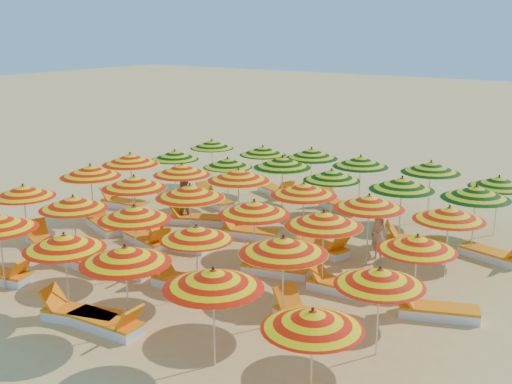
# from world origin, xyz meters

# --- Properties ---
(ground) EXTENTS (120.00, 120.00, 0.00)m
(ground) POSITION_xyz_m (0.00, 0.00, 0.00)
(ground) COLOR #D5B85F
(ground) RESTS_ON ground
(umbrella_2) EXTENTS (2.27, 2.27, 1.88)m
(umbrella_2) POSITION_xyz_m (-0.93, -5.47, 1.66)
(umbrella_2) COLOR silver
(umbrella_2) RESTS_ON ground
(umbrella_3) EXTENTS (2.19, 2.19, 1.96)m
(umbrella_3) POSITION_xyz_m (0.87, -5.43, 1.73)
(umbrella_3) COLOR silver
(umbrella_3) RESTS_ON ground
(umbrella_4) EXTENTS (2.07, 2.07, 1.98)m
(umbrella_4) POSITION_xyz_m (3.11, -5.44, 1.74)
(umbrella_4) COLOR silver
(umbrella_4) RESTS_ON ground
(umbrella_5) EXTENTS (2.26, 2.26, 1.80)m
(umbrella_5) POSITION_xyz_m (5.25, -5.59, 1.59)
(umbrella_5) COLOR silver
(umbrella_5) RESTS_ON ground
(umbrella_6) EXTENTS (2.24, 2.24, 1.88)m
(umbrella_6) POSITION_xyz_m (-5.34, -3.26, 1.65)
(umbrella_6) COLOR silver
(umbrella_6) RESTS_ON ground
(umbrella_7) EXTENTS (2.19, 2.19, 1.89)m
(umbrella_7) POSITION_xyz_m (-3.21, -3.29, 1.67)
(umbrella_7) COLOR silver
(umbrella_7) RESTS_ON ground
(umbrella_8) EXTENTS (2.38, 2.38, 1.92)m
(umbrella_8) POSITION_xyz_m (-1.15, -3.13, 1.69)
(umbrella_8) COLOR silver
(umbrella_8) RESTS_ON ground
(umbrella_9) EXTENTS (2.07, 2.07, 1.80)m
(umbrella_9) POSITION_xyz_m (0.89, -3.23, 1.58)
(umbrella_9) COLOR silver
(umbrella_9) RESTS_ON ground
(umbrella_10) EXTENTS (2.30, 2.30, 2.00)m
(umbrella_10) POSITION_xyz_m (3.24, -3.25, 1.76)
(umbrella_10) COLOR silver
(umbrella_10) RESTS_ON ground
(umbrella_11) EXTENTS (2.20, 2.20, 1.83)m
(umbrella_11) POSITION_xyz_m (5.45, -3.38, 1.61)
(umbrella_11) COLOR silver
(umbrella_11) RESTS_ON ground
(umbrella_12) EXTENTS (2.31, 2.31, 2.04)m
(umbrella_12) POSITION_xyz_m (-5.23, -0.89, 1.79)
(umbrella_12) COLOR silver
(umbrella_12) RESTS_ON ground
(umbrella_13) EXTENTS (2.12, 2.12, 2.00)m
(umbrella_13) POSITION_xyz_m (-3.19, -1.08, 1.76)
(umbrella_13) COLOR silver
(umbrella_13) RESTS_ON ground
(umbrella_14) EXTENTS (2.03, 2.03, 2.04)m
(umbrella_14) POSITION_xyz_m (-1.10, -1.08, 1.80)
(umbrella_14) COLOR silver
(umbrella_14) RESTS_ON ground
(umbrella_15) EXTENTS (2.36, 2.36, 1.95)m
(umbrella_15) POSITION_xyz_m (1.08, -1.17, 1.72)
(umbrella_15) COLOR silver
(umbrella_15) RESTS_ON ground
(umbrella_16) EXTENTS (2.10, 2.10, 2.00)m
(umbrella_16) POSITION_xyz_m (3.04, -1.14, 1.76)
(umbrella_16) COLOR silver
(umbrella_16) RESTS_ON ground
(umbrella_17) EXTENTS (1.76, 1.76, 1.84)m
(umbrella_17) POSITION_xyz_m (5.35, -1.17, 1.62)
(umbrella_17) COLOR silver
(umbrella_17) RESTS_ON ground
(umbrella_18) EXTENTS (2.58, 2.58, 2.06)m
(umbrella_18) POSITION_xyz_m (-5.41, 1.00, 1.81)
(umbrella_18) COLOR silver
(umbrella_18) RESTS_ON ground
(umbrella_19) EXTENTS (2.17, 2.17, 1.94)m
(umbrella_19) POSITION_xyz_m (-3.29, 1.14, 1.71)
(umbrella_19) COLOR silver
(umbrella_19) RESTS_ON ground
(umbrella_20) EXTENTS (2.01, 2.01, 2.06)m
(umbrella_20) POSITION_xyz_m (-1.11, 1.19, 1.81)
(umbrella_20) COLOR silver
(umbrella_20) RESTS_ON ground
(umbrella_21) EXTENTS (2.17, 2.17, 1.99)m
(umbrella_21) POSITION_xyz_m (1.25, 1.01, 1.75)
(umbrella_21) COLOR silver
(umbrella_21) RESTS_ON ground
(umbrella_22) EXTENTS (1.93, 1.93, 1.96)m
(umbrella_22) POSITION_xyz_m (3.25, 0.95, 1.72)
(umbrella_22) COLOR silver
(umbrella_22) RESTS_ON ground
(umbrella_23) EXTENTS (2.30, 2.30, 1.89)m
(umbrella_23) POSITION_xyz_m (5.25, 1.26, 1.67)
(umbrella_23) COLOR silver
(umbrella_23) RESTS_ON ground
(umbrella_24) EXTENTS (1.91, 1.91, 1.83)m
(umbrella_24) POSITION_xyz_m (-5.33, 3.12, 1.61)
(umbrella_24) COLOR silver
(umbrella_24) RESTS_ON ground
(umbrella_25) EXTENTS (2.18, 2.18, 1.80)m
(umbrella_25) POSITION_xyz_m (-3.05, 3.25, 1.58)
(umbrella_25) COLOR silver
(umbrella_25) RESTS_ON ground
(umbrella_26) EXTENTS (2.36, 2.36, 2.09)m
(umbrella_26) POSITION_xyz_m (-0.89, 3.33, 1.84)
(umbrella_26) COLOR silver
(umbrella_26) RESTS_ON ground
(umbrella_27) EXTENTS (2.23, 2.23, 1.88)m
(umbrella_27) POSITION_xyz_m (0.90, 3.34, 1.66)
(umbrella_27) COLOR silver
(umbrella_27) RESTS_ON ground
(umbrella_28) EXTENTS (1.99, 1.99, 2.02)m
(umbrella_28) POSITION_xyz_m (3.30, 3.06, 1.77)
(umbrella_28) COLOR silver
(umbrella_28) RESTS_ON ground
(umbrella_29) EXTENTS (2.13, 2.13, 2.02)m
(umbrella_29) POSITION_xyz_m (5.33, 3.24, 1.78)
(umbrella_29) COLOR silver
(umbrella_29) RESTS_ON ground
(umbrella_30) EXTENTS (2.08, 2.08, 1.81)m
(umbrella_30) POSITION_xyz_m (-5.58, 5.61, 1.59)
(umbrella_30) COLOR silver
(umbrella_30) RESTS_ON ground
(umbrella_31) EXTENTS (2.00, 2.00, 1.84)m
(umbrella_31) POSITION_xyz_m (-3.13, 5.54, 1.62)
(umbrella_31) COLOR silver
(umbrella_31) RESTS_ON ground
(umbrella_32) EXTENTS (2.15, 2.15, 2.00)m
(umbrella_32) POSITION_xyz_m (-1.03, 5.49, 1.76)
(umbrella_32) COLOR silver
(umbrella_32) RESTS_ON ground
(umbrella_33) EXTENTS (2.12, 2.12, 1.98)m
(umbrella_33) POSITION_xyz_m (0.94, 5.31, 1.74)
(umbrella_33) COLOR silver
(umbrella_33) RESTS_ON ground
(umbrella_34) EXTENTS (2.19, 2.19, 2.03)m
(umbrella_34) POSITION_xyz_m (3.25, 5.58, 1.79)
(umbrella_34) COLOR silver
(umbrella_34) RESTS_ON ground
(umbrella_35) EXTENTS (2.25, 2.25, 1.88)m
(umbrella_35) POSITION_xyz_m (5.40, 5.35, 1.65)
(umbrella_35) COLOR silver
(umbrella_35) RESTS_ON ground
(lounger_0) EXTENTS (1.82, 1.00, 0.69)m
(lounger_0) POSITION_xyz_m (-3.78, -5.25, 0.15)
(lounger_0) COLOR white
(lounger_0) RESTS_ON ground
(lounger_1) EXTENTS (1.82, 1.02, 0.69)m
(lounger_1) POSITION_xyz_m (-0.43, -5.60, 0.15)
(lounger_1) COLOR white
(lounger_1) RESTS_ON ground
(lounger_2) EXTENTS (1.76, 0.66, 0.69)m
(lounger_2) POSITION_xyz_m (0.37, -5.58, 0.15)
(lounger_2) COLOR white
(lounger_2) RESTS_ON ground
(lounger_4) EXTENTS (1.83, 1.16, 0.69)m
(lounger_4) POSITION_xyz_m (-4.83, -3.10, 0.15)
(lounger_4) COLOR white
(lounger_4) RESTS_ON ground
(lounger_5) EXTENTS (1.74, 0.61, 0.69)m
(lounger_5) POSITION_xyz_m (-2.71, -3.41, 0.15)
(lounger_5) COLOR white
(lounger_5) RESTS_ON ground
(lounger_6) EXTENTS (1.76, 0.67, 0.69)m
(lounger_6) POSITION_xyz_m (-1.65, -3.08, 0.15)
(lounger_6) COLOR white
(lounger_6) RESTS_ON ground
(lounger_7) EXTENTS (1.78, 0.74, 0.69)m
(lounger_7) POSITION_xyz_m (0.29, -3.00, 0.15)
(lounger_7) COLOR white
(lounger_7) RESTS_ON ground
(lounger_8) EXTENTS (1.83, 1.14, 0.69)m
(lounger_8) POSITION_xyz_m (3.74, -3.10, 0.15)
(lounger_8) COLOR white
(lounger_8) RESTS_ON ground
(lounger_9) EXTENTS (1.82, 1.17, 0.69)m
(lounger_9) POSITION_xyz_m (-4.73, -0.92, 0.15)
(lounger_9) COLOR white
(lounger_9) RESTS_ON ground
(lounger_10) EXTENTS (1.82, 1.01, 0.69)m
(lounger_10) POSITION_xyz_m (-2.59, -1.23, 0.15)
(lounger_10) COLOR white
(lounger_10) RESTS_ON ground
(lounger_11) EXTENTS (1.82, 0.93, 0.69)m
(lounger_11) POSITION_xyz_m (-1.69, -0.95, 0.15)
(lounger_11) COLOR white
(lounger_11) RESTS_ON ground
(lounger_12) EXTENTS (1.82, 1.01, 0.69)m
(lounger_12) POSITION_xyz_m (1.59, -1.02, 0.15)
(lounger_12) COLOR white
(lounger_12) RESTS_ON ground
(lounger_13) EXTENTS (1.77, 0.69, 0.69)m
(lounger_13) POSITION_xyz_m (3.54, -1.08, 0.15)
(lounger_13) COLOR white
(lounger_13) RESTS_ON ground
(lounger_14) EXTENTS (1.83, 1.16, 0.69)m
(lounger_14) POSITION_xyz_m (5.85, -1.10, 0.15)
(lounger_14) COLOR white
(lounger_14) RESTS_ON ground
(lounger_15) EXTENTS (1.78, 0.76, 0.69)m
(lounger_15) POSITION_xyz_m (-6.01, 1.17, 0.15)
(lounger_15) COLOR white
(lounger_15) RESTS_ON ground
(lounger_16) EXTENTS (1.82, 1.25, 0.69)m
(lounger_16) POSITION_xyz_m (-2.78, 1.17, 0.15)
(lounger_16) COLOR white
(lounger_16) RESTS_ON ground
(lounger_17) EXTENTS (1.82, 0.98, 0.69)m
(lounger_17) POSITION_xyz_m (-0.61, 1.02, 0.15)
(lounger_17) COLOR white
(lounger_17) RESTS_ON ground
(lounger_18) EXTENTS (1.83, 1.10, 0.69)m
(lounger_18) POSITION_xyz_m (1.85, 1.09, 0.15)
(lounger_18) COLOR white
(lounger_18) RESTS_ON ground
(lounger_19) EXTENTS (1.82, 1.18, 0.69)m
(lounger_19) POSITION_xyz_m (-3.65, 3.23, 0.15)
(lounger_19) COLOR white
(lounger_19) RESTS_ON ground
(lounger_20) EXTENTS (1.83, 1.11, 0.69)m
(lounger_20) POSITION_xyz_m (3.80, 3.00, 0.15)
(lounger_20) COLOR white
(lounger_20) RESTS_ON ground
(lounger_21) EXTENTS (1.82, 1.03, 0.69)m
(lounger_21) POSITION_xyz_m (5.93, 3.14, 0.15)
(lounger_21) COLOR white
(lounger_21) RESTS_ON ground
(lounger_22) EXTENTS (1.82, 1.25, 0.69)m
(lounger_22) POSITION_xyz_m (-2.54, 5.57, 0.15)
(lounger_22) COLOR white
(lounger_22) RESTS_ON ground
(lounger_23) EXTENTS (1.83, 1.15, 0.69)m
(lounger_23) POSITION_xyz_m (0.35, 5.12, 0.15)
(lounger_23) COLOR white
(lounger_23) RESTS_ON ground
(beachgoer_b) EXTENTS (0.86, 0.82, 1.39)m
(beachgoer_b) POSITION_xyz_m (-3.27, 1.15, 0.70)
(beachgoer_b) COLOR tan
(beachgoer_b) RESTS_ON ground
(beachgoer_a) EXTENTS (0.66, 0.60, 1.51)m
(beachgoer_a) POSITION_xyz_m (3.39, 1.32, 0.76)
(beachgoer_a) COLOR tan
(beachgoer_a) RESTS_ON ground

